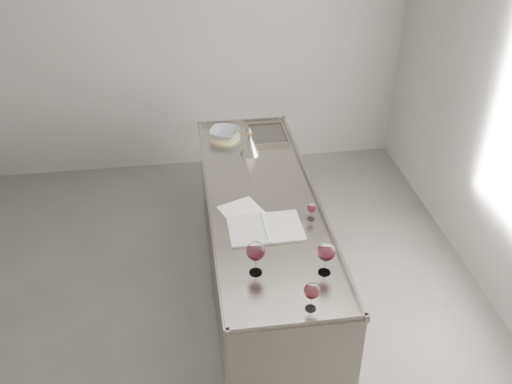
{
  "coord_description": "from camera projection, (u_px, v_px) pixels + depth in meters",
  "views": [
    {
      "loc": [
        -0.01,
        -2.93,
        3.14
      ],
      "look_at": [
        0.45,
        0.27,
        1.02
      ],
      "focal_mm": 40.0,
      "sensor_mm": 36.0,
      "label": 1
    }
  ],
  "objects": [
    {
      "name": "loose_paper_top",
      "position": [
        246.0,
        213.0,
        3.79
      ],
      "size": [
        0.35,
        0.4,
        0.0
      ],
      "primitive_type": "cube",
      "rotation": [
        0.0,
        0.0,
        0.39
      ],
      "color": "white",
      "rests_on": "counter"
    },
    {
      "name": "wine_glass_middle",
      "position": [
        312.0,
        292.0,
        2.99
      ],
      "size": [
        0.09,
        0.09,
        0.17
      ],
      "rotation": [
        0.0,
        0.0,
        0.17
      ],
      "color": "white",
      "rests_on": "counter"
    },
    {
      "name": "wine_funnel",
      "position": [
        250.0,
        146.0,
        4.43
      ],
      "size": [
        0.16,
        0.16,
        0.23
      ],
      "rotation": [
        0.0,
        0.0,
        0.14
      ],
      "color": "#A9A396",
      "rests_on": "counter"
    },
    {
      "name": "counter",
      "position": [
        263.0,
        251.0,
        4.2
      ],
      "size": [
        0.77,
        2.42,
        0.97
      ],
      "color": "gray",
      "rests_on": "ground"
    },
    {
      "name": "wine_glass_right",
      "position": [
        326.0,
        252.0,
        3.22
      ],
      "size": [
        0.11,
        0.11,
        0.21
      ],
      "rotation": [
        0.0,
        0.0,
        0.17
      ],
      "color": "white",
      "rests_on": "counter"
    },
    {
      "name": "trivet",
      "position": [
        225.0,
        137.0,
        4.68
      ],
      "size": [
        0.34,
        0.34,
        0.02
      ],
      "primitive_type": "cylinder",
      "rotation": [
        0.0,
        0.0,
        -0.42
      ],
      "color": "beige",
      "rests_on": "counter"
    },
    {
      "name": "notebook",
      "position": [
        265.0,
        228.0,
        3.64
      ],
      "size": [
        0.47,
        0.33,
        0.02
      ],
      "rotation": [
        0.0,
        0.0,
        0.01
      ],
      "color": "silver",
      "rests_on": "counter"
    },
    {
      "name": "ceramic_bowl",
      "position": [
        224.0,
        133.0,
        4.66
      ],
      "size": [
        0.3,
        0.3,
        0.06
      ],
      "primitive_type": "imported",
      "rotation": [
        0.0,
        0.0,
        -0.34
      ],
      "color": "gray",
      "rests_on": "trivet"
    },
    {
      "name": "loose_paper_under",
      "position": [
        241.0,
        214.0,
        3.78
      ],
      "size": [
        0.31,
        0.36,
        0.0
      ],
      "primitive_type": "cube",
      "rotation": [
        0.0,
        0.0,
        0.36
      ],
      "color": "silver",
      "rests_on": "counter"
    },
    {
      "name": "room_shell",
      "position": [
        188.0,
        169.0,
        3.38
      ],
      "size": [
        4.54,
        5.04,
        2.84
      ],
      "color": "#585653",
      "rests_on": "ground"
    },
    {
      "name": "wine_glass_small",
      "position": [
        311.0,
        208.0,
        3.69
      ],
      "size": [
        0.06,
        0.06,
        0.12
      ],
      "rotation": [
        0.0,
        0.0,
        -0.28
      ],
      "color": "white",
      "rests_on": "counter"
    },
    {
      "name": "wine_glass_left",
      "position": [
        256.0,
        252.0,
        3.21
      ],
      "size": [
        0.11,
        0.11,
        0.22
      ],
      "rotation": [
        0.0,
        0.0,
        -0.28
      ],
      "color": "white",
      "rests_on": "counter"
    }
  ]
}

